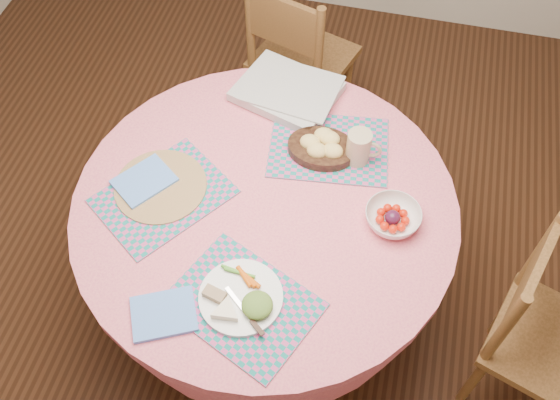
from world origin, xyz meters
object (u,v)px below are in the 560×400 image
at_px(dining_table, 266,234).
at_px(wicker_trivet, 161,186).
at_px(dinner_plate, 243,298).
at_px(bread_bowl, 322,146).
at_px(latte_mug, 359,147).
at_px(fruit_bowl, 393,218).
at_px(chair_right, 539,332).
at_px(chair_back, 298,58).

xyz_separation_m(dining_table, wicker_trivet, (-0.34, -0.02, 0.20)).
height_order(dining_table, dinner_plate, dinner_plate).
xyz_separation_m(wicker_trivet, dinner_plate, (0.37, -0.33, 0.02)).
xyz_separation_m(wicker_trivet, bread_bowl, (0.48, 0.27, 0.03)).
relative_size(dining_table, latte_mug, 10.16).
bearing_deg(wicker_trivet, fruit_bowl, 3.29).
relative_size(chair_right, latte_mug, 6.90).
relative_size(dining_table, chair_right, 1.47).
bearing_deg(dinner_plate, dining_table, 94.28).
xyz_separation_m(chair_right, chair_back, (-1.07, 1.08, 0.02)).
distance_m(dinner_plate, latte_mug, 0.64).
relative_size(chair_right, wicker_trivet, 2.81).
relative_size(dining_table, fruit_bowl, 6.99).
height_order(dinner_plate, fruit_bowl, dinner_plate).
bearing_deg(fruit_bowl, dinner_plate, -135.43).
relative_size(chair_right, fruit_bowl, 4.75).
distance_m(dining_table, dinner_plate, 0.41).
height_order(chair_right, wicker_trivet, chair_right).
xyz_separation_m(wicker_trivet, fruit_bowl, (0.75, 0.04, 0.02)).
xyz_separation_m(dining_table, chair_back, (-0.11, 1.00, -0.10)).
distance_m(dining_table, bread_bowl, 0.36).
bearing_deg(chair_right, fruit_bowl, 97.98).
height_order(dining_table, bread_bowl, bread_bowl).
distance_m(chair_back, dinner_plate, 1.39).
relative_size(chair_right, chair_back, 0.96).
relative_size(wicker_trivet, latte_mug, 2.46).
distance_m(chair_right, wicker_trivet, 1.34).
height_order(dining_table, chair_right, chair_right).
relative_size(dining_table, bread_bowl, 5.39).
distance_m(chair_right, fruit_bowl, 0.66).
bearing_deg(bread_bowl, dining_table, -119.23).
bearing_deg(dinner_plate, bread_bowl, 79.57).
bearing_deg(dining_table, wicker_trivet, -176.18).
xyz_separation_m(wicker_trivet, latte_mug, (0.60, 0.26, 0.06)).
height_order(chair_back, wicker_trivet, chair_back).
bearing_deg(dining_table, latte_mug, 42.86).
distance_m(chair_back, latte_mug, 0.92).
height_order(dining_table, latte_mug, latte_mug).
xyz_separation_m(dinner_plate, latte_mug, (0.23, 0.59, 0.04)).
distance_m(chair_right, bread_bowl, 0.95).
relative_size(dining_table, dinner_plate, 5.10).
relative_size(chair_right, bread_bowl, 3.66).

